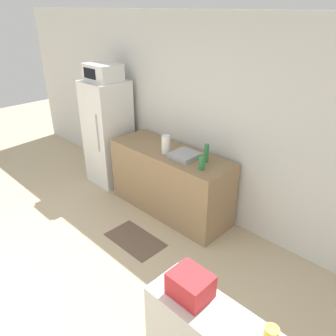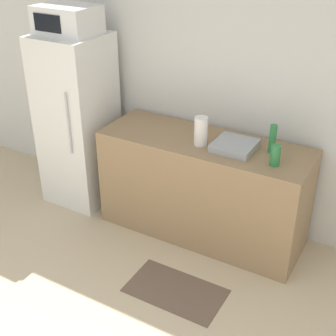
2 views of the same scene
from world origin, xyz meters
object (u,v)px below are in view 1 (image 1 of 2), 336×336
Objects in this scene: refrigerator at (108,133)px; basket at (190,285)px; bottle_short at (202,163)px; jar at (271,335)px; bottle_tall at (206,153)px; microwave at (103,72)px; paper_towel_roll at (166,144)px.

refrigerator is 3.54m from basket.
basket is (1.17, -1.55, 0.07)m from bottle_short.
refrigerator is 3.98m from jar.
bottle_tall is 0.22m from bottle_short.
microwave is at bearing -108.85° from refrigerator.
bottle_short is at bearing -2.50° from microwave.
bottle_short is 0.64× the size of basket.
microwave is 2.24× the size of bottle_tall.
paper_towel_roll reaches higher than bottle_short.
bottle_tall is 0.91× the size of basket.
microwave is at bearing 156.68° from jar.
basket is at bearing -27.64° from refrigerator.
basket is at bearing -54.25° from bottle_tall.
jar is at bearing -23.34° from refrigerator.
bottle_tall is at bearing 3.49° from microwave.
refrigerator reaches higher than bottle_tall.
refrigerator is 1.88m from bottle_tall.
bottle_tall is 0.57m from paper_towel_roll.
microwave is 3.16× the size of bottle_short.
jar is 0.45× the size of paper_towel_roll.
refrigerator is at bearing 178.27° from paper_towel_roll.
basket is at bearing -41.49° from paper_towel_roll.
jar is at bearing -41.32° from bottle_short.
microwave is 2.18× the size of paper_towel_roll.
bottle_short is 0.64m from paper_towel_roll.
bottle_short is 1.94m from basket.
paper_towel_roll reaches higher than basket.
jar is at bearing 6.60° from basket.
refrigerator is 1.34m from paper_towel_roll.
bottle_tall is 2.46m from jar.
paper_towel_roll is at bearing 175.81° from bottle_short.
bottle_short is 1.54× the size of jar.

